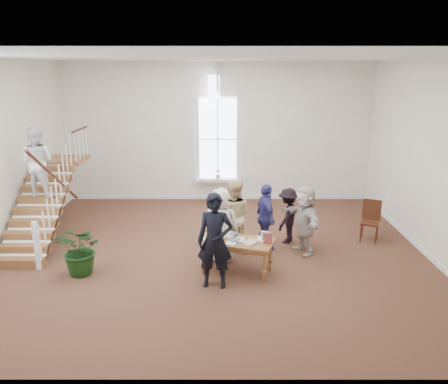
{
  "coord_description": "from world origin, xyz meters",
  "views": [
    {
      "loc": [
        0.21,
        -9.74,
        4.25
      ],
      "look_at": [
        0.2,
        0.4,
        1.39
      ],
      "focal_mm": 35.0,
      "sensor_mm": 36.0,
      "label": 1
    }
  ],
  "objects_px": {
    "woman_cluster_a": "(266,217)",
    "library_table": "(236,243)",
    "woman_cluster_c": "(305,220)",
    "floor_plant": "(82,250)",
    "person_yellow": "(233,216)",
    "side_chair": "(371,218)",
    "woman_cluster_b": "(288,216)",
    "elderly_woman": "(221,225)",
    "police_officer": "(215,241)"
  },
  "relations": [
    {
      "from": "woman_cluster_a",
      "to": "library_table",
      "type": "bearing_deg",
      "value": 132.13
    },
    {
      "from": "woman_cluster_c",
      "to": "floor_plant",
      "type": "relative_size",
      "value": 1.48
    },
    {
      "from": "woman_cluster_a",
      "to": "person_yellow",
      "type": "bearing_deg",
      "value": 83.38
    },
    {
      "from": "floor_plant",
      "to": "side_chair",
      "type": "xyz_separation_m",
      "value": [
        6.77,
        1.97,
        0.03
      ]
    },
    {
      "from": "woman_cluster_a",
      "to": "woman_cluster_c",
      "type": "relative_size",
      "value": 1.0
    },
    {
      "from": "person_yellow",
      "to": "library_table",
      "type": "bearing_deg",
      "value": 96.92
    },
    {
      "from": "woman_cluster_b",
      "to": "woman_cluster_a",
      "type": "bearing_deg",
      "value": -25.5
    },
    {
      "from": "library_table",
      "to": "floor_plant",
      "type": "relative_size",
      "value": 1.54
    },
    {
      "from": "woman_cluster_c",
      "to": "side_chair",
      "type": "xyz_separation_m",
      "value": [
        1.85,
        0.82,
        -0.23
      ]
    },
    {
      "from": "library_table",
      "to": "woman_cluster_c",
      "type": "distance_m",
      "value": 1.95
    },
    {
      "from": "woman_cluster_b",
      "to": "floor_plant",
      "type": "xyz_separation_m",
      "value": [
        -4.62,
        -1.8,
        -0.15
      ]
    },
    {
      "from": "person_yellow",
      "to": "woman_cluster_c",
      "type": "bearing_deg",
      "value": -176.8
    },
    {
      "from": "floor_plant",
      "to": "elderly_woman",
      "type": "bearing_deg",
      "value": 13.81
    },
    {
      "from": "police_officer",
      "to": "elderly_woman",
      "type": "bearing_deg",
      "value": 91.82
    },
    {
      "from": "person_yellow",
      "to": "elderly_woman",
      "type": "bearing_deg",
      "value": 64.59
    },
    {
      "from": "side_chair",
      "to": "woman_cluster_c",
      "type": "bearing_deg",
      "value": -132.25
    },
    {
      "from": "person_yellow",
      "to": "woman_cluster_a",
      "type": "relative_size",
      "value": 1.09
    },
    {
      "from": "library_table",
      "to": "woman_cluster_b",
      "type": "bearing_deg",
      "value": 68.9
    },
    {
      "from": "woman_cluster_b",
      "to": "side_chair",
      "type": "bearing_deg",
      "value": 122.08
    },
    {
      "from": "library_table",
      "to": "police_officer",
      "type": "height_order",
      "value": "police_officer"
    },
    {
      "from": "library_table",
      "to": "woman_cluster_a",
      "type": "bearing_deg",
      "value": 76.22
    },
    {
      "from": "police_officer",
      "to": "person_yellow",
      "type": "distance_m",
      "value": 1.8
    },
    {
      "from": "elderly_woman",
      "to": "person_yellow",
      "type": "relative_size",
      "value": 0.96
    },
    {
      "from": "woman_cluster_b",
      "to": "woman_cluster_c",
      "type": "bearing_deg",
      "value": 52.4
    },
    {
      "from": "floor_plant",
      "to": "woman_cluster_b",
      "type": "bearing_deg",
      "value": 21.32
    },
    {
      "from": "woman_cluster_a",
      "to": "woman_cluster_b",
      "type": "distance_m",
      "value": 0.76
    },
    {
      "from": "library_table",
      "to": "elderly_woman",
      "type": "height_order",
      "value": "elderly_woman"
    },
    {
      "from": "elderly_woman",
      "to": "woman_cluster_a",
      "type": "xyz_separation_m",
      "value": [
        1.08,
        0.63,
        -0.04
      ]
    },
    {
      "from": "woman_cluster_c",
      "to": "floor_plant",
      "type": "xyz_separation_m",
      "value": [
        -4.92,
        -1.15,
        -0.27
      ]
    },
    {
      "from": "person_yellow",
      "to": "side_chair",
      "type": "relative_size",
      "value": 1.69
    },
    {
      "from": "woman_cluster_b",
      "to": "floor_plant",
      "type": "height_order",
      "value": "woman_cluster_b"
    },
    {
      "from": "woman_cluster_c",
      "to": "person_yellow",
      "type": "bearing_deg",
      "value": -112.15
    },
    {
      "from": "library_table",
      "to": "side_chair",
      "type": "bearing_deg",
      "value": 45.61
    },
    {
      "from": "library_table",
      "to": "police_officer",
      "type": "distance_m",
      "value": 0.85
    },
    {
      "from": "side_chair",
      "to": "woman_cluster_b",
      "type": "bearing_deg",
      "value": -151.64
    },
    {
      "from": "elderly_woman",
      "to": "woman_cluster_a",
      "type": "relative_size",
      "value": 1.04
    },
    {
      "from": "library_table",
      "to": "floor_plant",
      "type": "xyz_separation_m",
      "value": [
        -3.27,
        -0.13,
        -0.1
      ]
    },
    {
      "from": "woman_cluster_c",
      "to": "side_chair",
      "type": "relative_size",
      "value": 1.57
    },
    {
      "from": "police_officer",
      "to": "side_chair",
      "type": "bearing_deg",
      "value": 38.84
    },
    {
      "from": "woman_cluster_a",
      "to": "side_chair",
      "type": "bearing_deg",
      "value": -93.49
    },
    {
      "from": "elderly_woman",
      "to": "floor_plant",
      "type": "height_order",
      "value": "elderly_woman"
    },
    {
      "from": "elderly_woman",
      "to": "floor_plant",
      "type": "bearing_deg",
      "value": 18.17
    },
    {
      "from": "woman_cluster_a",
      "to": "elderly_woman",
      "type": "bearing_deg",
      "value": 104.14
    },
    {
      "from": "person_yellow",
      "to": "floor_plant",
      "type": "distance_m",
      "value": 3.48
    },
    {
      "from": "person_yellow",
      "to": "side_chair",
      "type": "distance_m",
      "value": 3.62
    },
    {
      "from": "woman_cluster_b",
      "to": "woman_cluster_c",
      "type": "relative_size",
      "value": 0.86
    },
    {
      "from": "person_yellow",
      "to": "woman_cluster_a",
      "type": "height_order",
      "value": "person_yellow"
    },
    {
      "from": "elderly_woman",
      "to": "woman_cluster_b",
      "type": "height_order",
      "value": "elderly_woman"
    },
    {
      "from": "person_yellow",
      "to": "police_officer",
      "type": "bearing_deg",
      "value": 82.68
    },
    {
      "from": "library_table",
      "to": "side_chair",
      "type": "distance_m",
      "value": 3.96
    }
  ]
}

